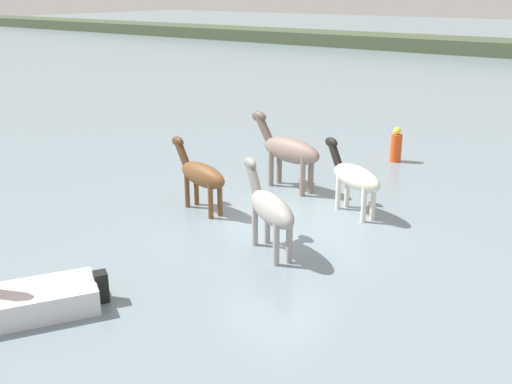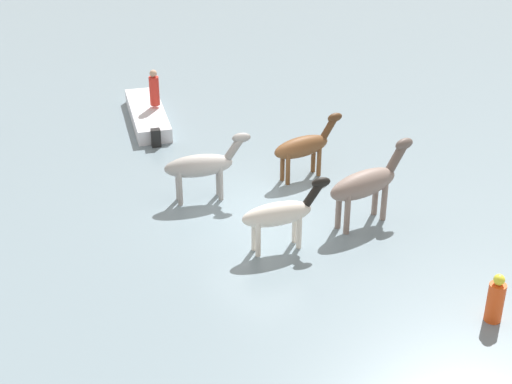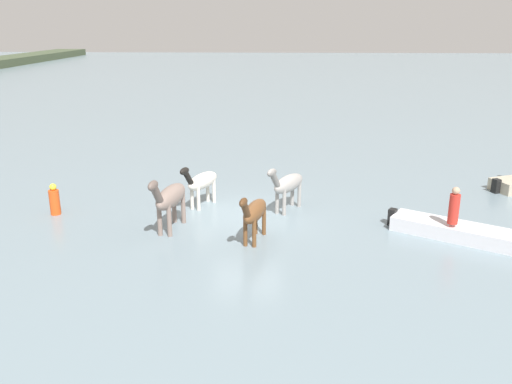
{
  "view_description": "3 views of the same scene",
  "coord_description": "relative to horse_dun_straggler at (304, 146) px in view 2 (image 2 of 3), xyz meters",
  "views": [
    {
      "loc": [
        7.51,
        -11.06,
        5.4
      ],
      "look_at": [
        -0.56,
        -0.12,
        0.74
      ],
      "focal_mm": 41.87,
      "sensor_mm": 36.0,
      "label": 1
    },
    {
      "loc": [
        12.82,
        12.56,
        10.17
      ],
      "look_at": [
        0.28,
        0.11,
        0.61
      ],
      "focal_mm": 54.64,
      "sensor_mm": 36.0,
      "label": 2
    },
    {
      "loc": [
        -17.53,
        -1.19,
        6.55
      ],
      "look_at": [
        0.27,
        -0.31,
        0.86
      ],
      "focal_mm": 37.38,
      "sensor_mm": 36.0,
      "label": 3
    }
  ],
  "objects": [
    {
      "name": "horse_gray_outer",
      "position": [
        0.8,
        2.78,
        0.17
      ],
      "size": [
        2.64,
        0.98,
        2.04
      ],
      "rotation": [
        0.0,
        0.0,
        2.95
      ],
      "color": "gray",
      "rests_on": "ground_plane"
    },
    {
      "name": "buoy_channel_marker",
      "position": [
        2.09,
        7.21,
        -0.45
      ],
      "size": [
        0.36,
        0.36,
        1.14
      ],
      "color": "#E54C19",
      "rests_on": "ground_plane"
    },
    {
      "name": "horse_chestnut_trailing",
      "position": [
        2.87,
        -1.05,
        0.05
      ],
      "size": [
        2.2,
        1.51,
        1.83
      ],
      "rotation": [
        0.0,
        0.0,
        2.61
      ],
      "color": "#9E9993",
      "rests_on": "ground_plane"
    },
    {
      "name": "horse_dark_mare",
      "position": [
        3.2,
        2.11,
        -0.0
      ],
      "size": [
        2.16,
        1.28,
        1.74
      ],
      "rotation": [
        0.0,
        0.0,
        2.7
      ],
      "color": "silver",
      "rests_on": "ground_plane"
    },
    {
      "name": "boat_skiff_near",
      "position": [
        0.63,
        -6.27,
        -0.8
      ],
      "size": [
        2.85,
        3.8,
        0.71
      ],
      "rotation": [
        0.0,
        0.0,
        4.18
      ],
      "color": "silver",
      "rests_on": "ground_plane"
    },
    {
      "name": "horse_dun_straggler",
      "position": [
        0.0,
        0.0,
        0.0
      ],
      "size": [
        2.25,
        0.93,
        1.74
      ],
      "rotation": [
        0.0,
        0.0,
        2.89
      ],
      "color": "brown",
      "rests_on": "ground_plane"
    },
    {
      "name": "ground_plane",
      "position": [
        2.1,
        0.37,
        -0.96
      ],
      "size": [
        212.81,
        212.81,
        0.0
      ],
      "primitive_type": "plane",
      "color": "gray"
    },
    {
      "name": "person_helmsman_aft",
      "position": [
        0.37,
        -6.17,
        0.15
      ],
      "size": [
        0.32,
        0.32,
        1.19
      ],
      "color": "red",
      "rests_on": "boat_skiff_near"
    }
  ]
}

